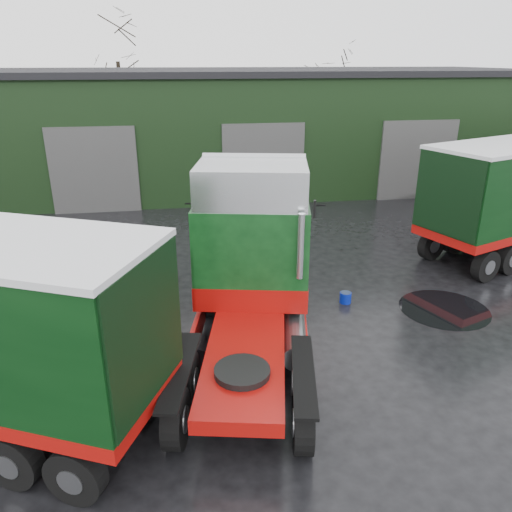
{
  "coord_description": "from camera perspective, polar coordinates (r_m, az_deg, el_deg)",
  "views": [
    {
      "loc": [
        -2.16,
        -9.97,
        6.88
      ],
      "look_at": [
        -0.12,
        2.88,
        1.7
      ],
      "focal_mm": 35.0,
      "sensor_mm": 36.0,
      "label": 1
    }
  ],
  "objects": [
    {
      "name": "tree_back_b",
      "position": [
        41.89,
        8.26,
        17.2
      ],
      "size": [
        4.4,
        4.4,
        7.5
      ],
      "primitive_type": null,
      "color": "black",
      "rests_on": "ground"
    },
    {
      "name": "wash_bucket",
      "position": [
        15.3,
        10.18,
        -4.7
      ],
      "size": [
        0.4,
        0.4,
        0.32
      ],
      "primitive_type": "cylinder",
      "rotation": [
        0.0,
        0.0,
        0.16
      ],
      "color": "#06188C",
      "rests_on": "ground"
    },
    {
      "name": "tree_back_a",
      "position": [
        40.21,
        -15.24,
        17.95
      ],
      "size": [
        4.4,
        4.4,
        9.5
      ],
      "primitive_type": null,
      "color": "black",
      "rests_on": "ground"
    },
    {
      "name": "hero_tractor",
      "position": [
        11.06,
        -0.97,
        -2.79
      ],
      "size": [
        4.57,
        7.86,
        4.59
      ],
      "primitive_type": null,
      "rotation": [
        0.0,
        0.0,
        -0.21
      ],
      "color": "#0D3814",
      "rests_on": "ground"
    },
    {
      "name": "warehouse",
      "position": [
        30.48,
        -1.14,
        14.68
      ],
      "size": [
        32.4,
        12.4,
        6.3
      ],
      "color": "black",
      "rests_on": "ground"
    },
    {
      "name": "ground",
      "position": [
        12.3,
        2.74,
        -12.33
      ],
      "size": [
        100.0,
        100.0,
        0.0
      ],
      "primitive_type": "plane",
      "color": "black"
    },
    {
      "name": "puddle_0",
      "position": [
        12.03,
        -9.69,
        -13.49
      ],
      "size": [
        2.56,
        2.56,
        0.01
      ],
      "primitive_type": "cylinder",
      "color": "black",
      "rests_on": "ground"
    },
    {
      "name": "puddle_1",
      "position": [
        15.76,
        20.7,
        -5.69
      ],
      "size": [
        2.59,
        2.59,
        0.01
      ],
      "primitive_type": "cylinder",
      "color": "black",
      "rests_on": "ground"
    }
  ]
}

